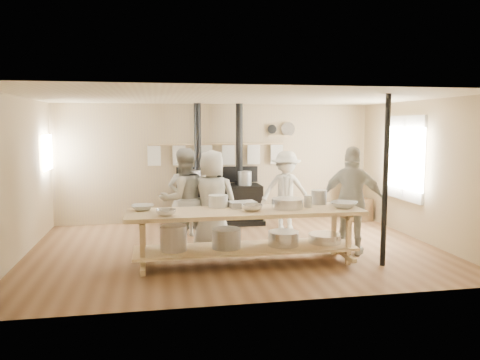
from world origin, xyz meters
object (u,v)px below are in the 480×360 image
object	(u,v)px
cook_right	(352,201)
roasting_pan	(242,204)
cook_left	(183,199)
cook_center	(212,201)
cook_far_left	(183,197)
prep_table	(245,231)
cook_by_window	(286,190)
chair	(358,207)
stove	(219,200)

from	to	relation	value
cook_right	roasting_pan	distance (m)	1.85
cook_left	cook_center	size ratio (longest dim) A/B	1.01
cook_far_left	cook_center	distance (m)	1.20
cook_far_left	cook_left	xyz separation A→B (m)	(-0.05, -0.94, 0.11)
prep_table	cook_by_window	xyz separation A→B (m)	(1.30, 2.28, 0.29)
cook_far_left	cook_left	world-z (taller)	cook_left
chair	cook_right	bearing A→B (deg)	-131.79
cook_left	cook_by_window	distance (m)	2.49
cook_far_left	cook_by_window	distance (m)	2.14
stove	cook_by_window	distance (m)	1.52
chair	roasting_pan	distance (m)	4.15
cook_far_left	cook_right	world-z (taller)	cook_right
cook_center	chair	world-z (taller)	cook_center
chair	cook_left	bearing A→B (deg)	-171.18
cook_right	cook_by_window	distance (m)	2.12
stove	cook_right	distance (m)	3.36
prep_table	roasting_pan	distance (m)	0.45
stove	chair	bearing A→B (deg)	-2.69
cook_far_left	stove	bearing A→B (deg)	-138.47
stove	cook_left	bearing A→B (deg)	-114.15
cook_by_window	roasting_pan	bearing A→B (deg)	-117.71
cook_by_window	chair	world-z (taller)	cook_by_window
cook_center	cook_by_window	xyz separation A→B (m)	(1.70, 1.39, -0.06)
cook_by_window	chair	xyz separation A→B (m)	(1.86, 0.59, -0.51)
cook_far_left	cook_left	distance (m)	0.95
cook_center	cook_right	xyz separation A→B (m)	(2.25, -0.65, 0.03)
cook_by_window	cook_right	bearing A→B (deg)	-70.14
cook_left	roasting_pan	world-z (taller)	cook_left
roasting_pan	cook_far_left	bearing A→B (deg)	115.26
cook_left	cook_by_window	world-z (taller)	cook_left
stove	prep_table	size ratio (longest dim) A/B	0.72
cook_far_left	chair	distance (m)	4.10
cook_left	chair	distance (m)	4.46
cook_far_left	cook_left	bearing A→B (deg)	77.64
cook_far_left	roasting_pan	distance (m)	1.95
prep_table	cook_far_left	size ratio (longest dim) A/B	2.35
chair	cook_far_left	bearing A→B (deg)	176.95
prep_table	cook_by_window	bearing A→B (deg)	60.34
stove	roasting_pan	world-z (taller)	stove
prep_table	cook_right	size ratio (longest dim) A/B	2.01
cook_far_left	roasting_pan	world-z (taller)	cook_far_left
cook_right	cook_by_window	bearing A→B (deg)	-41.60
cook_center	stove	bearing A→B (deg)	-86.64
stove	cook_far_left	size ratio (longest dim) A/B	1.69
prep_table	cook_center	bearing A→B (deg)	114.30
stove	chair	size ratio (longest dim) A/B	2.61
stove	cook_by_window	size ratio (longest dim) A/B	1.61
cook_center	prep_table	bearing A→B (deg)	128.30
stove	roasting_pan	distance (m)	2.80
cook_left	cook_far_left	bearing A→B (deg)	-112.47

